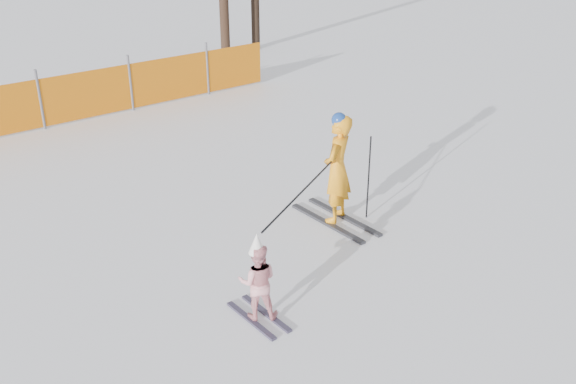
% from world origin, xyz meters
% --- Properties ---
extents(ground, '(120.00, 120.00, 0.00)m').
position_xyz_m(ground, '(0.00, 0.00, 0.00)').
color(ground, white).
rests_on(ground, ground).
extents(adult, '(0.70, 1.53, 1.70)m').
position_xyz_m(adult, '(1.25, 0.92, 0.84)').
color(adult, black).
rests_on(adult, ground).
extents(child, '(0.57, 0.89, 1.11)m').
position_xyz_m(child, '(-1.08, -0.30, 0.51)').
color(child, black).
rests_on(child, ground).
extents(ski_poles, '(2.68, 1.12, 1.30)m').
position_xyz_m(ski_poles, '(0.65, 0.45, 0.91)').
color(ski_poles, black).
rests_on(ski_poles, ground).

